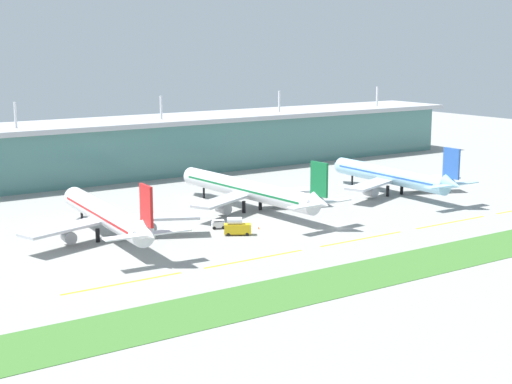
# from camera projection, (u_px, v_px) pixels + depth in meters

# --- Properties ---
(ground_plane) EXTENTS (600.00, 600.00, 0.00)m
(ground_plane) POSITION_uv_depth(u_px,v_px,m) (340.00, 228.00, 214.39)
(ground_plane) COLOR gray
(terminal_building) EXTENTS (288.00, 34.00, 30.73)m
(terminal_building) POSITION_uv_depth(u_px,v_px,m) (155.00, 145.00, 303.74)
(terminal_building) COLOR slate
(terminal_building) RESTS_ON ground
(airliner_near) EXTENTS (48.68, 64.60, 18.90)m
(airliner_near) POSITION_uv_depth(u_px,v_px,m) (107.00, 215.00, 201.12)
(airliner_near) COLOR white
(airliner_near) RESTS_ON ground
(airliner_middle) EXTENTS (48.69, 72.32, 18.90)m
(airliner_middle) POSITION_uv_depth(u_px,v_px,m) (249.00, 190.00, 235.92)
(airliner_middle) COLOR silver
(airliner_middle) RESTS_ON ground
(airliner_far) EXTENTS (48.79, 61.57, 18.90)m
(airliner_far) POSITION_uv_depth(u_px,v_px,m) (392.00, 176.00, 260.84)
(airliner_far) COLOR #9ED1EA
(airliner_far) RESTS_ON ground
(taxiway_stripe_west) EXTENTS (28.00, 0.70, 0.04)m
(taxiway_stripe_west) POSITION_uv_depth(u_px,v_px,m) (123.00, 283.00, 165.27)
(taxiway_stripe_west) COLOR yellow
(taxiway_stripe_west) RESTS_ON ground
(taxiway_stripe_mid_west) EXTENTS (28.00, 0.70, 0.04)m
(taxiway_stripe_mid_west) POSITION_uv_depth(u_px,v_px,m) (255.00, 259.00, 183.99)
(taxiway_stripe_mid_west) COLOR yellow
(taxiway_stripe_mid_west) RESTS_ON ground
(taxiway_stripe_centre) EXTENTS (28.00, 0.70, 0.04)m
(taxiway_stripe_centre) POSITION_uv_depth(u_px,v_px,m) (362.00, 239.00, 202.70)
(taxiway_stripe_centre) COLOR yellow
(taxiway_stripe_centre) RESTS_ON ground
(taxiway_stripe_mid_east) EXTENTS (28.00, 0.70, 0.04)m
(taxiway_stripe_mid_east) POSITION_uv_depth(u_px,v_px,m) (451.00, 222.00, 221.42)
(taxiway_stripe_mid_east) COLOR yellow
(taxiway_stripe_mid_east) RESTS_ON ground
(grass_verge) EXTENTS (300.00, 18.00, 0.10)m
(grass_verge) POSITION_uv_depth(u_px,v_px,m) (440.00, 258.00, 184.38)
(grass_verge) COLOR #3D702D
(grass_verge) RESTS_ON ground
(baggage_cart) EXTENTS (4.01, 3.06, 2.48)m
(baggage_cart) POSITION_uv_depth(u_px,v_px,m) (218.00, 224.00, 213.69)
(baggage_cart) COLOR silver
(baggage_cart) RESTS_ON ground
(fuel_truck) EXTENTS (7.50, 5.98, 4.95)m
(fuel_truck) POSITION_uv_depth(u_px,v_px,m) (237.00, 227.00, 206.45)
(fuel_truck) COLOR gold
(fuel_truck) RESTS_ON ground
(safety_cone_left_wingtip) EXTENTS (0.56, 0.56, 0.70)m
(safety_cone_left_wingtip) POSITION_uv_depth(u_px,v_px,m) (259.00, 228.00, 213.50)
(safety_cone_left_wingtip) COLOR orange
(safety_cone_left_wingtip) RESTS_ON ground
(safety_cone_nose_front) EXTENTS (0.56, 0.56, 0.70)m
(safety_cone_nose_front) POSITION_uv_depth(u_px,v_px,m) (249.00, 228.00, 213.78)
(safety_cone_nose_front) COLOR orange
(safety_cone_nose_front) RESTS_ON ground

